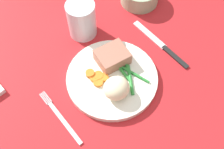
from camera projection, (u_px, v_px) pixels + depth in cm
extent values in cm
cube|color=red|center=(116.00, 81.00, 69.33)|extent=(120.00, 90.00, 2.00)
cylinder|color=white|center=(112.00, 78.00, 67.67)|extent=(23.12, 23.12, 1.60)
cube|color=#A86B56|center=(112.00, 57.00, 67.91)|extent=(8.66, 7.58, 3.56)
ellipsoid|color=beige|center=(116.00, 88.00, 62.66)|extent=(6.38, 6.08, 4.67)
cylinder|color=orange|center=(95.00, 78.00, 66.28)|extent=(2.37, 2.37, 0.89)
cylinder|color=orange|center=(98.00, 76.00, 66.55)|extent=(2.47, 2.47, 0.94)
cylinder|color=orange|center=(90.00, 74.00, 66.69)|extent=(2.23, 2.23, 1.26)
cylinder|color=orange|center=(98.00, 82.00, 65.66)|extent=(2.43, 2.43, 0.83)
cylinder|color=orange|center=(104.00, 77.00, 66.36)|extent=(2.33, 2.33, 0.87)
cylinder|color=#2D8C38|center=(130.00, 71.00, 67.36)|extent=(2.74, 7.10, 0.71)
cylinder|color=#2D8C38|center=(130.00, 80.00, 66.05)|extent=(5.33, 7.46, 0.84)
cylinder|color=#2D8C38|center=(135.00, 74.00, 66.95)|extent=(3.08, 8.21, 0.63)
cylinder|color=#2D8C38|center=(123.00, 73.00, 67.13)|extent=(1.46, 6.75, 0.79)
cylinder|color=#2D8C38|center=(128.00, 69.00, 67.72)|extent=(3.12, 5.57, 0.77)
cube|color=silver|center=(65.00, 123.00, 62.19)|extent=(1.00, 13.00, 0.40)
cube|color=silver|center=(44.00, 100.00, 65.27)|extent=(0.24, 3.60, 0.40)
cube|color=silver|center=(45.00, 99.00, 65.40)|extent=(0.24, 3.60, 0.40)
cube|color=silver|center=(46.00, 98.00, 65.53)|extent=(0.24, 3.60, 0.40)
cube|color=silver|center=(48.00, 97.00, 65.66)|extent=(0.24, 3.60, 0.40)
cube|color=black|center=(175.00, 57.00, 71.73)|extent=(1.30, 9.00, 0.64)
cube|color=silver|center=(149.00, 35.00, 75.67)|extent=(1.70, 12.00, 0.40)
cylinder|color=silver|center=(82.00, 19.00, 71.99)|extent=(7.79, 7.79, 10.39)
cylinder|color=silver|center=(83.00, 27.00, 74.52)|extent=(7.17, 7.17, 4.50)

